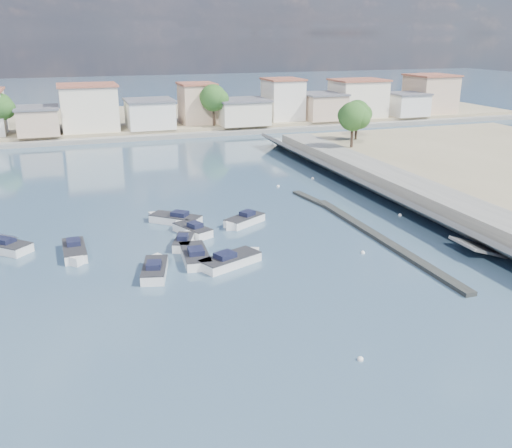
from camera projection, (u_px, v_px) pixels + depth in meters
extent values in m
plane|color=#2D435A|center=(222.00, 175.00, 78.52)|extent=(400.00, 400.00, 0.00)
cube|color=slate|center=(462.00, 210.00, 59.76)|extent=(5.00, 90.00, 1.80)
cube|color=slate|center=(426.00, 214.00, 58.41)|extent=(4.17, 90.00, 2.86)
cube|color=slate|center=(485.00, 249.00, 50.46)|extent=(5.31, 3.50, 1.94)
cube|color=black|center=(380.00, 238.00, 53.74)|extent=(1.00, 26.00, 0.35)
cube|color=black|center=(313.00, 200.00, 66.14)|extent=(2.00, 8.05, 0.30)
cube|color=gray|center=(157.00, 119.00, 124.89)|extent=(160.00, 40.00, 1.40)
cube|color=slate|center=(177.00, 136.00, 106.17)|extent=(160.00, 2.50, 0.80)
cube|color=#CCAB8C|center=(38.00, 121.00, 101.29)|extent=(7.00, 8.00, 4.50)
cube|color=#595960|center=(36.00, 108.00, 100.52)|extent=(7.42, 8.48, 0.35)
cube|color=beige|center=(89.00, 108.00, 105.31)|extent=(10.00, 9.00, 8.00)
cube|color=#99513D|center=(87.00, 85.00, 103.99)|extent=(10.60, 9.54, 0.35)
cube|color=silver|center=(150.00, 114.00, 108.30)|extent=(8.50, 8.50, 5.00)
cube|color=#595960|center=(149.00, 100.00, 107.45)|extent=(9.01, 9.01, 0.35)
cube|color=#CCAB8C|center=(197.00, 104.00, 113.69)|extent=(6.50, 7.50, 7.50)
cube|color=#99513D|center=(197.00, 84.00, 112.44)|extent=(6.89, 7.95, 0.35)
cube|color=beige|center=(242.00, 112.00, 113.05)|extent=(9.50, 9.00, 4.50)
cube|color=#595960|center=(241.00, 100.00, 112.28)|extent=(10.07, 9.54, 0.35)
cube|color=silver|center=(283.00, 100.00, 118.28)|extent=(7.00, 8.00, 8.00)
cube|color=#99513D|center=(283.00, 79.00, 116.95)|extent=(7.42, 8.48, 0.35)
cube|color=#CCAB8C|center=(322.00, 107.00, 119.44)|extent=(8.00, 9.00, 5.00)
cube|color=#595960|center=(322.00, 94.00, 118.59)|extent=(8.48, 9.54, 0.35)
cube|color=beige|center=(358.00, 99.00, 122.73)|extent=(10.50, 8.50, 7.50)
cube|color=#99513D|center=(359.00, 80.00, 121.48)|extent=(11.13, 9.01, 0.35)
cube|color=silver|center=(407.00, 105.00, 124.82)|extent=(7.50, 7.50, 4.50)
cube|color=#595960|center=(408.00, 93.00, 124.04)|extent=(7.95, 7.95, 0.35)
cube|color=#CCAB8C|center=(430.00, 94.00, 129.42)|extent=(9.00, 9.50, 8.00)
cube|color=#99513D|center=(432.00, 75.00, 128.10)|extent=(9.54, 10.07, 0.35)
cylinder|color=#38281E|center=(2.00, 126.00, 99.61)|extent=(0.44, 0.44, 3.38)
sphere|color=#26531B|center=(5.00, 108.00, 98.37)|extent=(3.60, 3.60, 3.60)
cylinder|color=#38281E|center=(106.00, 120.00, 107.95)|extent=(0.44, 0.44, 2.93)
sphere|color=#26531B|center=(105.00, 105.00, 107.03)|extent=(4.16, 4.16, 4.16)
sphere|color=#26531B|center=(109.00, 106.00, 106.86)|extent=(3.12, 3.12, 3.12)
sphere|color=#26531B|center=(101.00, 104.00, 107.13)|extent=(2.86, 2.86, 2.86)
cylinder|color=#38281E|center=(214.00, 117.00, 110.44)|extent=(0.44, 0.44, 3.60)
sphere|color=#26531B|center=(213.00, 98.00, 109.31)|extent=(5.12, 5.12, 5.12)
sphere|color=#26531B|center=(219.00, 99.00, 109.11)|extent=(3.84, 3.84, 3.84)
sphere|color=#26531B|center=(209.00, 97.00, 109.44)|extent=(3.52, 3.52, 3.52)
cylinder|color=#38281E|center=(285.00, 112.00, 118.16)|extent=(0.44, 0.44, 3.15)
sphere|color=#26531B|center=(285.00, 97.00, 117.17)|extent=(4.48, 4.48, 4.48)
sphere|color=#26531B|center=(290.00, 98.00, 116.99)|extent=(3.36, 3.36, 3.36)
sphere|color=#26531B|center=(281.00, 96.00, 117.28)|extent=(3.08, 3.08, 3.08)
cylinder|color=#38281E|center=(355.00, 111.00, 122.28)|extent=(0.44, 0.44, 2.70)
sphere|color=#26531B|center=(356.00, 98.00, 121.43)|extent=(3.84, 3.84, 3.84)
sphere|color=#26531B|center=(360.00, 99.00, 121.28)|extent=(2.88, 2.88, 2.88)
sphere|color=#26531B|center=(353.00, 97.00, 121.53)|extent=(2.64, 2.64, 2.64)
cylinder|color=#38281E|center=(352.00, 137.00, 87.84)|extent=(0.44, 0.44, 3.15)
sphere|color=#26531B|center=(353.00, 116.00, 86.85)|extent=(4.48, 4.48, 4.48)
sphere|color=#26531B|center=(360.00, 118.00, 86.67)|extent=(3.36, 3.36, 3.36)
sphere|color=#26531B|center=(348.00, 115.00, 86.96)|extent=(3.08, 3.08, 3.08)
cylinder|color=#38281E|center=(356.00, 130.00, 94.49)|extent=(0.44, 0.44, 2.93)
sphere|color=#26531B|center=(357.00, 113.00, 93.57)|extent=(4.16, 4.16, 4.16)
sphere|color=#26531B|center=(363.00, 114.00, 93.41)|extent=(3.12, 3.12, 3.12)
sphere|color=#26531B|center=(352.00, 112.00, 93.68)|extent=(2.86, 2.86, 2.86)
cube|color=silver|center=(195.00, 257.00, 48.89)|extent=(2.49, 5.44, 1.00)
cube|color=silver|center=(191.00, 248.00, 50.97)|extent=(2.06, 2.06, 1.00)
cube|color=#262628|center=(195.00, 252.00, 48.73)|extent=(2.54, 5.44, 0.08)
cube|color=black|center=(196.00, 251.00, 48.16)|extent=(1.41, 1.69, 0.48)
cube|color=silver|center=(184.00, 243.00, 52.06)|extent=(2.73, 3.99, 1.00)
cube|color=silver|center=(186.00, 238.00, 53.56)|extent=(1.40, 1.40, 1.00)
cube|color=#262628|center=(184.00, 238.00, 51.90)|extent=(2.75, 4.00, 0.08)
cube|color=black|center=(183.00, 237.00, 51.48)|extent=(1.26, 1.37, 0.48)
cube|color=silver|center=(176.00, 220.00, 58.55)|extent=(5.22, 4.90, 1.00)
cube|color=silver|center=(157.00, 218.00, 59.35)|extent=(1.49, 1.49, 1.00)
cube|color=#262628|center=(175.00, 215.00, 58.39)|extent=(5.25, 4.93, 0.08)
cube|color=black|center=(180.00, 214.00, 58.13)|extent=(1.98, 1.95, 0.48)
cube|color=silver|center=(245.00, 221.00, 58.20)|extent=(4.75, 3.88, 1.00)
cube|color=silver|center=(232.00, 226.00, 56.80)|extent=(1.55, 1.55, 1.00)
cube|color=#262628|center=(245.00, 217.00, 58.04)|extent=(4.77, 3.91, 0.08)
cube|color=black|center=(247.00, 213.00, 58.29)|extent=(1.73, 1.66, 0.48)
cube|color=silver|center=(155.00, 271.00, 45.95)|extent=(2.91, 4.91, 1.00)
cube|color=silver|center=(157.00, 262.00, 47.82)|extent=(1.76, 1.76, 1.00)
cube|color=#262628|center=(155.00, 266.00, 45.79)|extent=(2.95, 4.92, 0.08)
cube|color=black|center=(154.00, 265.00, 45.28)|extent=(1.44, 1.62, 0.48)
cube|color=silver|center=(193.00, 231.00, 55.27)|extent=(3.31, 4.62, 1.00)
cube|color=silver|center=(181.00, 227.00, 56.55)|extent=(1.57, 1.57, 1.00)
cube|color=#262628|center=(192.00, 226.00, 55.11)|extent=(3.34, 4.64, 0.08)
cube|color=black|center=(195.00, 225.00, 54.74)|extent=(1.50, 1.61, 0.48)
cube|color=silver|center=(75.00, 252.00, 50.08)|extent=(1.97, 4.96, 1.00)
cube|color=silver|center=(76.00, 260.00, 48.19)|extent=(1.86, 1.86, 1.00)
cube|color=#262628|center=(74.00, 246.00, 49.92)|extent=(2.01, 4.96, 0.08)
cube|color=black|center=(73.00, 242.00, 50.28)|extent=(1.19, 1.50, 0.48)
cube|color=silver|center=(230.00, 262.00, 47.84)|extent=(5.67, 3.96, 1.00)
cube|color=silver|center=(250.00, 255.00, 49.28)|extent=(1.91, 1.91, 1.00)
cube|color=#262628|center=(230.00, 256.00, 47.68)|extent=(5.69, 4.00, 0.08)
cube|color=black|center=(225.00, 255.00, 47.27)|extent=(1.96, 1.80, 0.48)
cube|color=silver|center=(0.00, 247.00, 51.29)|extent=(5.93, 5.77, 1.00)
cube|color=black|center=(3.00, 240.00, 50.81)|extent=(2.23, 2.21, 0.48)
cylinder|color=silver|center=(8.00, 236.00, 50.44)|extent=(1.80, 1.71, 0.08)
sphere|color=white|center=(363.00, 253.00, 50.50)|extent=(0.40, 0.40, 0.40)
sphere|color=white|center=(360.00, 359.00, 34.00)|extent=(0.40, 0.40, 0.40)
sphere|color=white|center=(400.00, 215.00, 60.99)|extent=(0.40, 0.40, 0.40)
sphere|color=white|center=(278.00, 186.00, 72.37)|extent=(0.40, 0.40, 0.40)
sphere|color=white|center=(313.00, 179.00, 76.30)|extent=(0.40, 0.40, 0.40)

